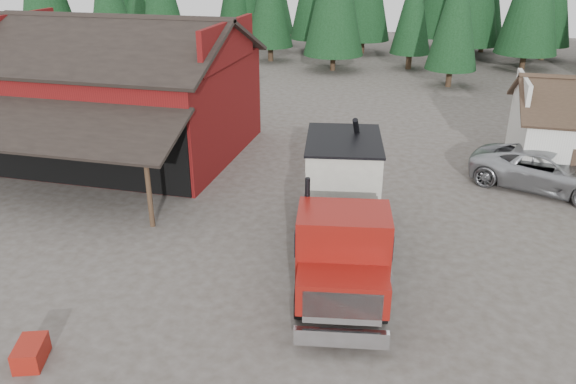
# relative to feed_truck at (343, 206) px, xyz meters

# --- Properties ---
(ground) EXTENTS (120.00, 120.00, 0.00)m
(ground) POSITION_rel_feed_truck_xyz_m (-2.11, -1.31, -2.15)
(ground) COLOR #443E35
(ground) RESTS_ON ground
(red_barn) EXTENTS (12.80, 13.63, 7.18)m
(red_barn) POSITION_rel_feed_truck_xyz_m (-13.11, 8.59, 0.54)
(red_barn) COLOR #631010
(red_barn) RESTS_ON ground
(conifer_backdrop) EXTENTS (76.00, 16.00, 16.00)m
(conifer_backdrop) POSITION_rel_feed_truck_xyz_m (-2.11, 40.69, -2.15)
(conifer_backdrop) COLOR black
(conifer_backdrop) RESTS_ON ground
(near_pine_b) EXTENTS (3.96, 3.96, 10.40)m
(near_pine_b) POSITION_rel_feed_truck_xyz_m (3.89, 28.69, 3.74)
(near_pine_b) COLOR #382619
(near_pine_b) RESTS_ON ground
(feed_truck) EXTENTS (4.34, 10.49, 4.60)m
(feed_truck) POSITION_rel_feed_truck_xyz_m (0.00, 0.00, 0.00)
(feed_truck) COLOR black
(feed_truck) RESTS_ON ground
(silver_car) EXTENTS (7.22, 5.07, 1.83)m
(silver_car) POSITION_rel_feed_truck_xyz_m (8.00, 8.69, -1.24)
(silver_car) COLOR #9EA1A6
(silver_car) RESTS_ON ground
(equip_box) EXTENTS (1.03, 1.27, 0.60)m
(equip_box) POSITION_rel_feed_truck_xyz_m (-7.17, -7.31, -1.85)
(equip_box) COLOR maroon
(equip_box) RESTS_ON ground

